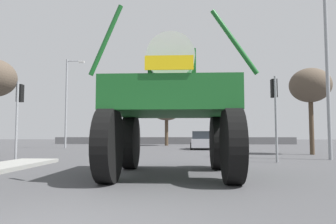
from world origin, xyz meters
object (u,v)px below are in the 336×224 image
Objects in this scene: oversize_sprayer at (172,105)px; traffic_signal_near_right at (275,100)px; streetlight_far_left at (68,99)px; sedan_ahead at (202,141)px; traffic_signal_far_left at (226,114)px; bare_tree_far_center at (167,105)px; traffic_signal_near_left at (19,103)px; streetlight_near_right at (330,66)px; traffic_signal_far_right at (222,114)px; bare_tree_right at (310,86)px.

oversize_sprayer is 6.59m from traffic_signal_near_right.
oversize_sprayer is 0.66× the size of streetlight_far_left.
traffic_signal_far_left is at bearing -66.36° from sedan_ahead.
traffic_signal_far_left is at bearing -53.46° from bare_tree_far_center.
traffic_signal_far_left is at bearing 49.42° from traffic_signal_near_left.
streetlight_near_right reaches higher than bare_tree_far_center.
sedan_ahead is at bearing -158.95° from traffic_signal_far_left.
traffic_signal_far_right reaches higher than sedan_ahead.
streetlight_far_left is at bearing 177.72° from traffic_signal_far_right.
oversize_sprayer is at bearing -86.40° from bare_tree_far_center.
oversize_sprayer is 1.00× the size of bare_tree_right.
traffic_signal_far_left reaches higher than traffic_signal_near_right.
traffic_signal_near_left is 17.44m from traffic_signal_far_right.
sedan_ahead is at bearing -6.53° from streetlight_far_left.
bare_tree_far_center is (-9.89, 15.58, 0.33)m from bare_tree_right.
traffic_signal_near_left is at bearing -105.43° from bare_tree_far_center.
traffic_signal_far_right is at bearing 93.47° from traffic_signal_near_right.
sedan_ahead is 10.18m from bare_tree_right.
oversize_sprayer is 18.60m from traffic_signal_far_right.
sedan_ahead is at bearing -67.71° from bare_tree_far_center.
streetlight_far_left is (-2.94, 13.99, 1.82)m from traffic_signal_near_left.
traffic_signal_far_right is 0.65× the size of bare_tree_far_center.
streetlight_far_left is (-14.87, 13.99, 1.72)m from traffic_signal_near_right.
streetlight_near_right reaches higher than traffic_signal_far_right.
bare_tree_right is (0.60, 4.05, -0.39)m from streetlight_near_right.
traffic_signal_far_right is at bearing -11.55° from oversize_sprayer.
traffic_signal_near_left is 11.93m from traffic_signal_near_right.
oversize_sprayer is 0.64× the size of streetlight_near_right.
streetlight_near_right is (7.66, 6.25, 2.51)m from oversize_sprayer.
bare_tree_far_center is (8.76, 7.10, 0.06)m from streetlight_far_left.
traffic_signal_far_left is at bearing -12.70° from oversize_sprayer.
streetlight_far_left is at bearing 86.06° from sedan_ahead.
bare_tree_right is at bearing 19.34° from traffic_signal_near_left.
bare_tree_right reaches higher than traffic_signal_near_right.
bare_tree_right is at bearing -59.89° from traffic_signal_far_right.
traffic_signal_near_left is at bearing 57.10° from oversize_sprayer.
sedan_ahead is 1.01× the size of traffic_signal_far_left.
sedan_ahead is at bearing -155.00° from traffic_signal_far_right.
sedan_ahead is 0.49× the size of streetlight_near_right.
traffic_signal_far_left is at bearing -2.22° from streetlight_far_left.
streetlight_near_right is 1.57× the size of bare_tree_right.
sedan_ahead is 15.78m from traffic_signal_near_left.
streetlight_near_right is (3.61, -11.96, 1.65)m from traffic_signal_far_left.
oversize_sprayer is at bearing -32.74° from traffic_signal_near_left.
streetlight_near_right is at bearing -73.21° from traffic_signal_far_left.
bare_tree_far_center is at bearing 115.32° from streetlight_near_right.
bare_tree_right is (3.78, 5.51, 1.45)m from traffic_signal_near_right.
streetlight_near_right is 21.97m from streetlight_far_left.
bare_tree_right is (4.59, -7.92, 1.24)m from traffic_signal_far_right.
bare_tree_far_center reaches higher than sedan_ahead.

